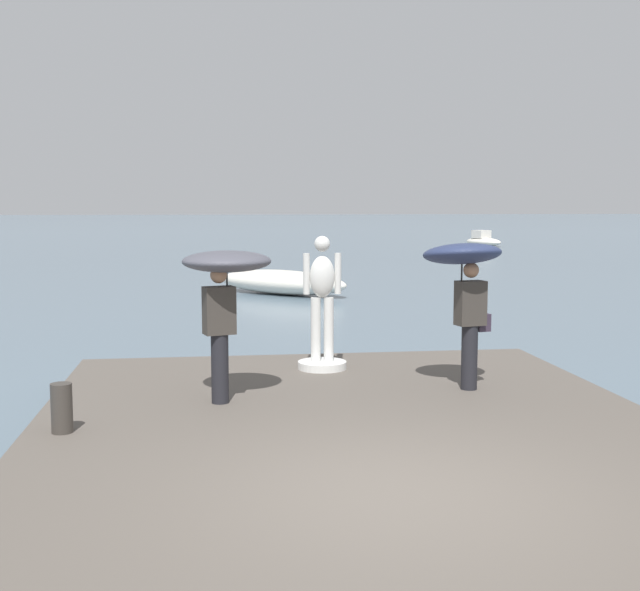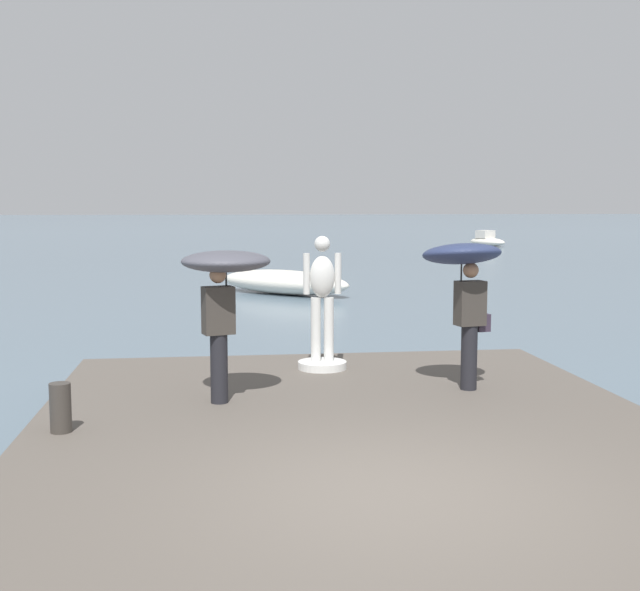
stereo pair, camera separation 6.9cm
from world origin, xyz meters
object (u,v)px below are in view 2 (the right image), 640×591
at_px(statue_white_figure, 322,315).
at_px(mooring_bollard, 60,408).
at_px(onlooker_left, 224,278).
at_px(boat_rightward, 284,282).
at_px(boat_leftward, 487,241).
at_px(onlooker_right, 464,272).

relative_size(statue_white_figure, mooring_bollard, 3.69).
bearing_deg(onlooker_left, boat_rightward, 82.61).
bearing_deg(boat_leftward, statue_white_figure, -111.96).
distance_m(onlooker_right, boat_leftward, 47.15).
bearing_deg(boat_rightward, statue_white_figure, -92.36).
xyz_separation_m(onlooker_left, boat_rightward, (2.07, 15.96, -1.59)).
bearing_deg(mooring_bollard, onlooker_left, 33.06).
bearing_deg(statue_white_figure, boat_leftward, 68.04).
height_order(statue_white_figure, mooring_bollard, statue_white_figure).
height_order(boat_leftward, boat_rightward, boat_leftward).
distance_m(onlooker_right, boat_rightward, 15.81).
bearing_deg(statue_white_figure, onlooker_right, -43.74).
xyz_separation_m(statue_white_figure, mooring_bollard, (-3.31, -3.09, -0.56)).
distance_m(statue_white_figure, boat_leftward, 46.21).
distance_m(statue_white_figure, boat_rightward, 14.10).
xyz_separation_m(onlooker_left, mooring_bollard, (-1.82, -1.18, -1.31)).
relative_size(statue_white_figure, onlooker_left, 1.05).
height_order(mooring_bollard, boat_rightward, mooring_bollard).
height_order(statue_white_figure, boat_leftward, statue_white_figure).
relative_size(boat_leftward, boat_rightward, 0.75).
relative_size(onlooker_left, boat_rightward, 0.41).
bearing_deg(onlooker_left, boat_leftward, 67.25).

